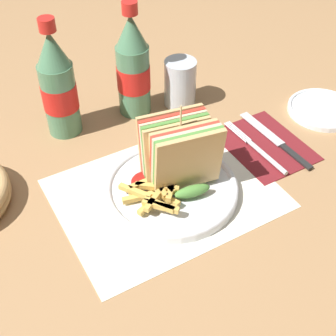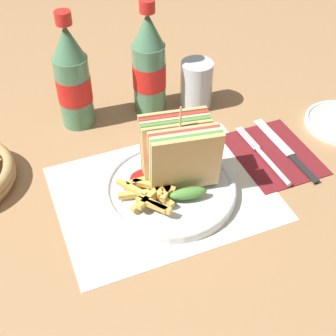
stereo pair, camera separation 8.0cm
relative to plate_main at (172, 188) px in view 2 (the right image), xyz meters
The scene contains 12 objects.
ground_plane 0.03m from the plate_main, 98.95° to the left, with size 4.00×4.00×0.00m, color #9E754C.
placemat 0.02m from the plate_main, 167.81° to the left, with size 0.37×0.28×0.00m.
plate_main is the anchor object (origin of this frame).
club_sandwich 0.07m from the plate_main, 23.86° to the left, with size 0.12×0.11×0.15m.
fries_pile 0.05m from the plate_main, 165.32° to the right, with size 0.10×0.11×0.02m.
ketchup_blob 0.05m from the plate_main, 150.57° to the left, with size 0.05×0.04×0.02m.
napkin 0.22m from the plate_main, ahead, with size 0.14×0.18×0.00m.
fork 0.19m from the plate_main, ahead, with size 0.02×0.18×0.01m.
knife 0.24m from the plate_main, ahead, with size 0.02×0.20×0.00m.
coke_bottle_near 0.29m from the plate_main, 110.90° to the left, with size 0.07×0.07×0.24m.
coke_bottle_far 0.27m from the plate_main, 78.11° to the left, with size 0.07×0.07×0.24m.
glass_near 0.27m from the plate_main, 56.86° to the left, with size 0.07×0.07×0.10m.
Camera 2 is at (-0.22, -0.56, 0.58)m, focal length 50.00 mm.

